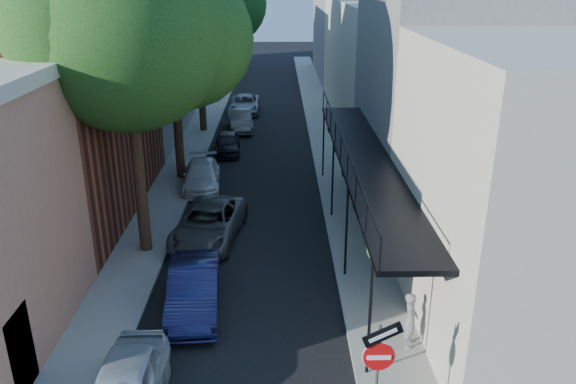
{
  "coord_description": "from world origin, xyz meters",
  "views": [
    {
      "loc": [
        1.11,
        -8.6,
        9.53
      ],
      "look_at": [
        1.4,
        8.77,
        2.8
      ],
      "focal_mm": 35.0,
      "sensor_mm": 36.0,
      "label": 1
    }
  ],
  "objects_px": {
    "parked_car_e": "(227,143)",
    "parked_car_f": "(240,120)",
    "oak_mid": "(180,33)",
    "pedestrian": "(410,320)",
    "parked_car_g": "(245,104)",
    "parked_car_c": "(209,223)",
    "oak_near": "(140,30)",
    "parked_car_d": "(202,175)",
    "sign_post": "(379,361)",
    "parked_car_b": "(194,289)"
  },
  "relations": [
    {
      "from": "parked_car_g",
      "to": "pedestrian",
      "type": "relative_size",
      "value": 2.88
    },
    {
      "from": "oak_near",
      "to": "parked_car_b",
      "type": "bearing_deg",
      "value": -65.37
    },
    {
      "from": "oak_near",
      "to": "oak_mid",
      "type": "height_order",
      "value": "oak_near"
    },
    {
      "from": "sign_post",
      "to": "parked_car_f",
      "type": "height_order",
      "value": "sign_post"
    },
    {
      "from": "parked_car_b",
      "to": "parked_car_c",
      "type": "xyz_separation_m",
      "value": [
        -0.11,
        4.83,
        -0.02
      ]
    },
    {
      "from": "parked_car_e",
      "to": "parked_car_g",
      "type": "relative_size",
      "value": 0.76
    },
    {
      "from": "parked_car_b",
      "to": "parked_car_d",
      "type": "height_order",
      "value": "parked_car_b"
    },
    {
      "from": "sign_post",
      "to": "pedestrian",
      "type": "xyz_separation_m",
      "value": [
        1.44,
        3.12,
        -1.12
      ]
    },
    {
      "from": "parked_car_d",
      "to": "parked_car_f",
      "type": "bearing_deg",
      "value": 78.76
    },
    {
      "from": "parked_car_g",
      "to": "pedestrian",
      "type": "bearing_deg",
      "value": -78.07
    },
    {
      "from": "parked_car_f",
      "to": "parked_car_b",
      "type": "bearing_deg",
      "value": -97.98
    },
    {
      "from": "sign_post",
      "to": "parked_car_f",
      "type": "bearing_deg",
      "value": 99.86
    },
    {
      "from": "sign_post",
      "to": "parked_car_d",
      "type": "relative_size",
      "value": 0.72
    },
    {
      "from": "oak_mid",
      "to": "pedestrian",
      "type": "bearing_deg",
      "value": -60.44
    },
    {
      "from": "parked_car_d",
      "to": "oak_near",
      "type": "bearing_deg",
      "value": -101.62
    },
    {
      "from": "parked_car_b",
      "to": "pedestrian",
      "type": "height_order",
      "value": "pedestrian"
    },
    {
      "from": "sign_post",
      "to": "parked_car_f",
      "type": "xyz_separation_m",
      "value": [
        -4.58,
        26.33,
        -1.37
      ]
    },
    {
      "from": "oak_near",
      "to": "pedestrian",
      "type": "bearing_deg",
      "value": -37.76
    },
    {
      "from": "parked_car_e",
      "to": "pedestrian",
      "type": "relative_size",
      "value": 2.19
    },
    {
      "from": "sign_post",
      "to": "parked_car_b",
      "type": "bearing_deg",
      "value": 131.86
    },
    {
      "from": "oak_mid",
      "to": "parked_car_g",
      "type": "distance_m",
      "value": 15.69
    },
    {
      "from": "parked_car_c",
      "to": "pedestrian",
      "type": "relative_size",
      "value": 3.03
    },
    {
      "from": "sign_post",
      "to": "parked_car_b",
      "type": "relative_size",
      "value": 0.71
    },
    {
      "from": "parked_car_b",
      "to": "pedestrian",
      "type": "relative_size",
      "value": 2.62
    },
    {
      "from": "sign_post",
      "to": "parked_car_c",
      "type": "bearing_deg",
      "value": 115.38
    },
    {
      "from": "sign_post",
      "to": "parked_car_g",
      "type": "relative_size",
      "value": 0.65
    },
    {
      "from": "parked_car_c",
      "to": "parked_car_g",
      "type": "height_order",
      "value": "parked_car_c"
    },
    {
      "from": "oak_near",
      "to": "parked_car_d",
      "type": "xyz_separation_m",
      "value": [
        0.77,
        6.47,
        -7.28
      ]
    },
    {
      "from": "parked_car_f",
      "to": "pedestrian",
      "type": "distance_m",
      "value": 23.98
    },
    {
      "from": "oak_near",
      "to": "parked_car_f",
      "type": "bearing_deg",
      "value": 83.47
    },
    {
      "from": "oak_mid",
      "to": "parked_car_f",
      "type": "distance_m",
      "value": 11.28
    },
    {
      "from": "oak_near",
      "to": "parked_car_c",
      "type": "bearing_deg",
      "value": 22.23
    },
    {
      "from": "parked_car_b",
      "to": "parked_car_g",
      "type": "xyz_separation_m",
      "value": [
        0.09,
        26.25,
        -0.05
      ]
    },
    {
      "from": "parked_car_e",
      "to": "parked_car_f",
      "type": "relative_size",
      "value": 0.87
    },
    {
      "from": "parked_car_c",
      "to": "oak_mid",
      "type": "bearing_deg",
      "value": 112.03
    },
    {
      "from": "sign_post",
      "to": "parked_car_d",
      "type": "xyz_separation_m",
      "value": [
        -5.76,
        15.76,
        -1.43
      ]
    },
    {
      "from": "parked_car_d",
      "to": "parked_car_g",
      "type": "height_order",
      "value": "parked_car_g"
    },
    {
      "from": "parked_car_b",
      "to": "parked_car_f",
      "type": "height_order",
      "value": "parked_car_b"
    },
    {
      "from": "parked_car_g",
      "to": "sign_post",
      "type": "bearing_deg",
      "value": -81.78
    },
    {
      "from": "parked_car_b",
      "to": "parked_car_f",
      "type": "relative_size",
      "value": 1.05
    },
    {
      "from": "oak_near",
      "to": "parked_car_b",
      "type": "xyz_separation_m",
      "value": [
        1.88,
        -4.1,
        -7.19
      ]
    },
    {
      "from": "parked_car_c",
      "to": "parked_car_f",
      "type": "bearing_deg",
      "value": 97.27
    },
    {
      "from": "parked_car_c",
      "to": "parked_car_d",
      "type": "bearing_deg",
      "value": 107.84
    },
    {
      "from": "sign_post",
      "to": "oak_near",
      "type": "xyz_separation_m",
      "value": [
        -6.53,
        9.29,
        5.84
      ]
    },
    {
      "from": "oak_near",
      "to": "parked_car_g",
      "type": "xyz_separation_m",
      "value": [
        1.97,
        22.15,
        -7.24
      ]
    },
    {
      "from": "parked_car_c",
      "to": "parked_car_e",
      "type": "distance_m",
      "value": 11.26
    },
    {
      "from": "parked_car_g",
      "to": "parked_car_b",
      "type": "bearing_deg",
      "value": -90.22
    },
    {
      "from": "parked_car_f",
      "to": "pedestrian",
      "type": "relative_size",
      "value": 2.51
    },
    {
      "from": "pedestrian",
      "to": "parked_car_c",
      "type": "bearing_deg",
      "value": 57.07
    },
    {
      "from": "sign_post",
      "to": "oak_mid",
      "type": "height_order",
      "value": "oak_mid"
    }
  ]
}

